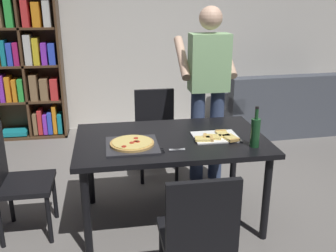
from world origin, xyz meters
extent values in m
plane|color=gray|center=(0.00, 0.00, 0.00)|extent=(12.00, 12.00, 0.00)
cube|color=silver|center=(0.00, 2.60, 1.40)|extent=(6.40, 0.10, 2.80)
cube|color=black|center=(0.00, 0.00, 0.73)|extent=(1.52, 0.94, 0.04)
cylinder|color=black|center=(-0.68, -0.39, 0.35)|extent=(0.06, 0.06, 0.71)
cylinder|color=black|center=(0.68, -0.39, 0.35)|extent=(0.06, 0.06, 0.71)
cylinder|color=black|center=(-0.68, 0.39, 0.35)|extent=(0.06, 0.06, 0.71)
cylinder|color=black|center=(0.68, 0.39, 0.35)|extent=(0.06, 0.06, 0.71)
cube|color=black|center=(0.00, -0.87, 0.43)|extent=(0.42, 0.42, 0.04)
cube|color=black|center=(0.00, -1.06, 0.68)|extent=(0.42, 0.04, 0.45)
cylinder|color=black|center=(0.18, -0.69, 0.21)|extent=(0.04, 0.04, 0.41)
cylinder|color=black|center=(-0.18, -0.69, 0.21)|extent=(0.04, 0.04, 0.41)
cube|color=black|center=(0.00, 0.87, 0.43)|extent=(0.42, 0.42, 0.04)
cube|color=black|center=(0.00, 1.06, 0.68)|extent=(0.42, 0.04, 0.45)
cylinder|color=black|center=(-0.18, 0.69, 0.21)|extent=(0.04, 0.04, 0.41)
cylinder|color=black|center=(0.18, 0.69, 0.21)|extent=(0.04, 0.04, 0.41)
cylinder|color=black|center=(-0.18, 1.05, 0.21)|extent=(0.04, 0.04, 0.41)
cylinder|color=black|center=(0.18, 1.05, 0.21)|extent=(0.04, 0.04, 0.41)
cube|color=black|center=(-1.16, 0.00, 0.43)|extent=(0.42, 0.42, 0.04)
cylinder|color=black|center=(-0.98, -0.18, 0.21)|extent=(0.04, 0.04, 0.41)
cylinder|color=black|center=(-0.98, 0.18, 0.21)|extent=(0.04, 0.04, 0.41)
cylinder|color=black|center=(-1.34, -0.18, 0.21)|extent=(0.04, 0.04, 0.41)
cylinder|color=black|center=(-1.34, 0.18, 0.21)|extent=(0.04, 0.04, 0.41)
cube|color=#4C515B|center=(1.90, 2.05, 0.20)|extent=(1.73, 0.92, 0.40)
cube|color=#4C515B|center=(1.91, 1.73, 0.62)|extent=(1.71, 0.27, 0.45)
cube|color=#4C515B|center=(2.67, 2.08, 0.50)|extent=(0.20, 0.86, 0.20)
cube|color=#4C515B|center=(1.13, 2.02, 0.50)|extent=(0.20, 0.86, 0.20)
cube|color=#513823|center=(-1.07, 2.35, 0.97)|extent=(0.03, 0.35, 1.95)
cube|color=#513823|center=(-1.76, 2.35, 0.01)|extent=(1.40, 0.35, 0.03)
cube|color=#513823|center=(-1.76, 2.51, 0.97)|extent=(1.40, 0.03, 1.95)
cube|color=#513823|center=(-1.76, 2.35, 0.50)|extent=(1.34, 0.29, 0.03)
cube|color=#513823|center=(-1.76, 2.35, 0.97)|extent=(1.34, 0.29, 0.03)
cube|color=#513823|center=(-1.76, 2.35, 1.45)|extent=(1.34, 0.29, 0.03)
cube|color=#513823|center=(-1.54, 2.35, 0.97)|extent=(0.03, 0.29, 1.89)
cube|color=teal|center=(-1.76, 2.33, 0.07)|extent=(0.34, 0.25, 0.05)
cube|color=olive|center=(-1.47, 2.33, 0.19)|extent=(0.05, 0.22, 0.29)
cube|color=red|center=(-1.41, 2.33, 0.21)|extent=(0.05, 0.22, 0.33)
cube|color=purple|center=(-1.34, 2.33, 0.18)|extent=(0.05, 0.22, 0.27)
cube|color=blue|center=(-1.28, 2.33, 0.19)|extent=(0.06, 0.22, 0.30)
cube|color=orange|center=(-1.22, 2.33, 0.24)|extent=(0.05, 0.22, 0.38)
cube|color=teal|center=(-1.15, 2.33, 0.18)|extent=(0.06, 0.22, 0.26)
cube|color=purple|center=(-1.84, 2.33, 0.69)|extent=(0.06, 0.22, 0.35)
cube|color=orange|center=(-1.76, 2.33, 0.68)|extent=(0.06, 0.22, 0.33)
cube|color=orange|center=(-1.68, 2.33, 0.66)|extent=(0.05, 0.22, 0.29)
cube|color=green|center=(-1.60, 2.33, 0.66)|extent=(0.06, 0.22, 0.29)
cube|color=olive|center=(-1.44, 2.33, 0.69)|extent=(0.09, 0.22, 0.34)
cube|color=olive|center=(-1.31, 2.33, 0.66)|extent=(0.10, 0.22, 0.29)
cube|color=red|center=(-1.18, 2.33, 0.66)|extent=(0.09, 0.22, 0.28)
cube|color=teal|center=(-1.76, 2.33, 1.15)|extent=(0.05, 0.22, 0.32)
cube|color=blue|center=(-1.68, 2.33, 1.13)|extent=(0.06, 0.22, 0.28)
cube|color=#B21E66|center=(-1.60, 2.33, 1.13)|extent=(0.06, 0.22, 0.29)
cube|color=silver|center=(-1.46, 2.33, 1.18)|extent=(0.08, 0.22, 0.38)
cube|color=yellow|center=(-1.36, 2.33, 1.16)|extent=(0.07, 0.22, 0.34)
cube|color=purple|center=(-1.26, 2.33, 1.13)|extent=(0.07, 0.22, 0.28)
cube|color=blue|center=(-1.17, 2.33, 1.12)|extent=(0.08, 0.22, 0.27)
cube|color=green|center=(-1.63, 2.33, 1.66)|extent=(0.09, 0.22, 0.39)
cube|color=red|center=(-1.44, 2.33, 1.63)|extent=(0.08, 0.22, 0.34)
cube|color=orange|center=(-1.31, 2.33, 1.61)|extent=(0.09, 0.22, 0.30)
cube|color=silver|center=(-1.18, 2.33, 1.62)|extent=(0.09, 0.22, 0.32)
cylinder|color=#38476B|center=(0.59, 0.72, 0.47)|extent=(0.14, 0.14, 0.95)
cylinder|color=#38476B|center=(0.39, 0.72, 0.47)|extent=(0.14, 0.14, 0.95)
cube|color=#99CC8C|center=(0.49, 0.72, 1.23)|extent=(0.38, 0.22, 0.55)
sphere|color=#E0B293|center=(0.49, 0.72, 1.64)|extent=(0.22, 0.22, 0.22)
cylinder|color=#E0B293|center=(0.72, 0.90, 1.25)|extent=(0.09, 0.50, 0.39)
cylinder|color=#E0B293|center=(0.26, 0.90, 1.25)|extent=(0.09, 0.50, 0.39)
cube|color=#2D2D33|center=(-0.32, -0.12, 0.76)|extent=(0.40, 0.40, 0.01)
cylinder|color=tan|center=(-0.32, -0.12, 0.77)|extent=(0.34, 0.34, 0.02)
cylinder|color=#EACC6B|center=(-0.32, -0.12, 0.78)|extent=(0.30, 0.30, 0.01)
cylinder|color=#B22819|center=(-0.29, -0.06, 0.79)|extent=(0.04, 0.04, 0.00)
cylinder|color=#B22819|center=(-0.39, -0.21, 0.79)|extent=(0.04, 0.04, 0.00)
cylinder|color=#B22819|center=(-0.29, -0.12, 0.79)|extent=(0.04, 0.04, 0.00)
cylinder|color=#B22819|center=(-0.28, -0.13, 0.79)|extent=(0.04, 0.04, 0.00)
cylinder|color=#B22819|center=(-0.33, -0.15, 0.79)|extent=(0.04, 0.04, 0.00)
cube|color=white|center=(0.36, -0.05, 0.76)|extent=(0.36, 0.28, 0.01)
cube|color=#EACC6B|center=(0.24, -0.11, 0.77)|extent=(0.15, 0.11, 0.02)
cube|color=tan|center=(0.30, -0.12, 0.77)|extent=(0.04, 0.09, 0.02)
cube|color=#EACC6B|center=(0.42, -0.03, 0.77)|extent=(0.09, 0.14, 0.02)
cube|color=tan|center=(0.42, 0.03, 0.77)|extent=(0.09, 0.02, 0.02)
cube|color=#EACC6B|center=(0.32, -0.08, 0.77)|extent=(0.16, 0.13, 0.02)
cube|color=tan|center=(0.26, -0.06, 0.77)|extent=(0.05, 0.09, 0.02)
cube|color=#EACC6B|center=(0.46, -0.13, 0.77)|extent=(0.12, 0.16, 0.02)
cube|color=tan|center=(0.47, -0.18, 0.77)|extent=(0.09, 0.04, 0.02)
cylinder|color=#194723|center=(0.59, -0.28, 0.86)|extent=(0.07, 0.07, 0.22)
cylinder|color=#194723|center=(0.59, -0.28, 1.01)|extent=(0.03, 0.03, 0.08)
cylinder|color=black|center=(0.59, -0.28, 1.06)|extent=(0.03, 0.03, 0.02)
cube|color=silver|center=(0.00, -0.26, 0.76)|extent=(0.12, 0.02, 0.01)
cube|color=silver|center=(0.00, -0.26, 0.76)|extent=(0.12, 0.03, 0.01)
torus|color=black|center=(-0.11, -0.24, 0.76)|extent=(0.05, 0.05, 0.01)
torus|color=black|center=(-0.11, -0.28, 0.76)|extent=(0.05, 0.05, 0.01)
camera|label=1|loc=(-0.48, -2.82, 1.83)|focal=40.56mm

